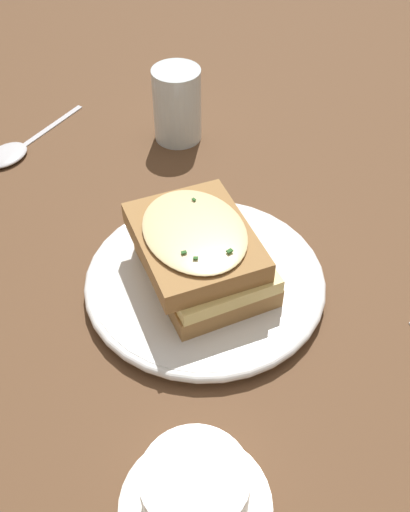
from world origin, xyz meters
TOP-DOWN VIEW (x-y plane):
  - ground_plane at (0.00, 0.00)m, footprint 2.40×2.40m
  - dinner_plate at (0.01, 0.01)m, footprint 0.25×0.25m
  - sandwich at (0.01, 0.01)m, footprint 0.18×0.18m
  - teacup_with_saucer at (0.24, 0.06)m, footprint 0.13×0.12m
  - water_glass at (-0.25, -0.10)m, footprint 0.07×0.07m
  - spoon at (-0.16, -0.30)m, footprint 0.18×0.08m

SIDE VIEW (x-z plane):
  - ground_plane at x=0.00m, z-range 0.00..0.00m
  - spoon at x=-0.16m, z-range 0.00..0.01m
  - dinner_plate at x=0.01m, z-range 0.00..0.02m
  - teacup_with_saucer at x=0.24m, z-range 0.00..0.05m
  - water_glass at x=-0.25m, z-range 0.00..0.10m
  - sandwich at x=0.01m, z-range 0.02..0.09m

